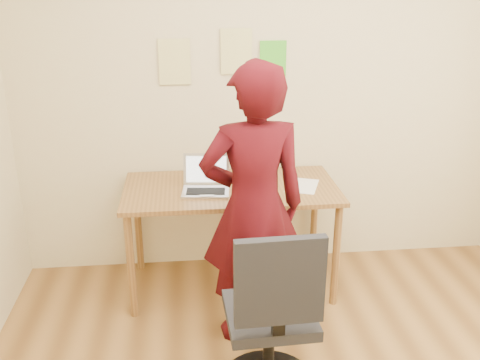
{
  "coord_description": "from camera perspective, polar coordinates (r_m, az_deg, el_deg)",
  "views": [
    {
      "loc": [
        -0.58,
        -1.87,
        2.03
      ],
      "look_at": [
        -0.28,
        0.95,
        0.95
      ],
      "focal_mm": 40.0,
      "sensor_mm": 36.0,
      "label": 1
    }
  ],
  "objects": [
    {
      "name": "room",
      "position": [
        2.07,
        10.52,
        1.33
      ],
      "size": [
        3.58,
        3.58,
        2.78
      ],
      "color": "brown",
      "rests_on": "ground"
    },
    {
      "name": "desk",
      "position": [
        3.54,
        -0.97,
        -2.04
      ],
      "size": [
        1.4,
        0.7,
        0.74
      ],
      "color": "olive",
      "rests_on": "ground"
    },
    {
      "name": "laptop",
      "position": [
        3.45,
        -3.66,
        -0.3
      ],
      "size": [
        0.32,
        0.29,
        0.22
      ],
      "rotation": [
        0.0,
        0.0,
        -0.1
      ],
      "color": "#ADADB4",
      "rests_on": "desk"
    },
    {
      "name": "paper_sheet",
      "position": [
        3.55,
        6.64,
        -0.6
      ],
      "size": [
        0.28,
        0.32,
        0.0
      ],
      "primitive_type": "cube",
      "rotation": [
        0.0,
        0.0,
        -0.36
      ],
      "color": "white",
      "rests_on": "desk"
    },
    {
      "name": "phone",
      "position": [
        3.34,
        3.11,
        -1.82
      ],
      "size": [
        0.06,
        0.12,
        0.01
      ],
      "rotation": [
        0.0,
        0.0,
        0.03
      ],
      "color": "black",
      "rests_on": "desk"
    },
    {
      "name": "wall_note_left",
      "position": [
        3.65,
        -7.0,
        12.39
      ],
      "size": [
        0.21,
        0.0,
        0.3
      ],
      "primitive_type": "cube",
      "color": "#DCD583",
      "rests_on": "room"
    },
    {
      "name": "wall_note_mid",
      "position": [
        3.66,
        -0.4,
        13.54
      ],
      "size": [
        0.21,
        0.0,
        0.3
      ],
      "primitive_type": "cube",
      "color": "#DCD583",
      "rests_on": "room"
    },
    {
      "name": "wall_note_right",
      "position": [
        3.69,
        3.54,
        12.78
      ],
      "size": [
        0.18,
        0.0,
        0.24
      ],
      "primitive_type": "cube",
      "color": "green",
      "rests_on": "room"
    },
    {
      "name": "office_chair",
      "position": [
        2.73,
        3.41,
        -15.42
      ],
      "size": [
        0.51,
        0.51,
        0.98
      ],
      "rotation": [
        0.0,
        0.0,
        0.04
      ],
      "color": "black",
      "rests_on": "ground"
    },
    {
      "name": "person",
      "position": [
        2.98,
        1.43,
        -2.98
      ],
      "size": [
        0.63,
        0.44,
        1.65
      ],
      "primitive_type": "imported",
      "rotation": [
        0.0,
        0.0,
        3.22
      ],
      "color": "#3E080E",
      "rests_on": "ground"
    }
  ]
}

